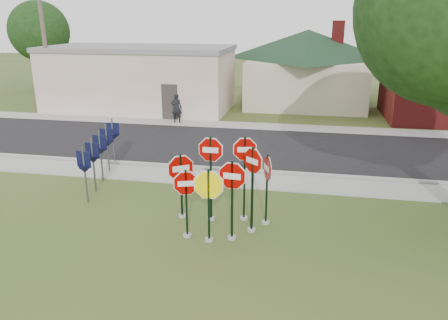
% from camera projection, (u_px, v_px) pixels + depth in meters
% --- Properties ---
extents(ground, '(120.00, 120.00, 0.00)m').
position_uv_depth(ground, '(216.00, 253.00, 11.73)').
color(ground, '#334D1D').
rests_on(ground, ground).
extents(sidewalk_near, '(60.00, 1.60, 0.06)m').
position_uv_depth(sidewalk_near, '(245.00, 180.00, 16.85)').
color(sidewalk_near, '#989990').
rests_on(sidewalk_near, ground).
extents(road, '(60.00, 7.00, 0.04)m').
position_uv_depth(road, '(258.00, 148.00, 21.05)').
color(road, black).
rests_on(road, ground).
extents(sidewalk_far, '(60.00, 1.60, 0.06)m').
position_uv_depth(sidewalk_far, '(267.00, 127.00, 25.06)').
color(sidewalk_far, '#989990').
rests_on(sidewalk_far, ground).
extents(curb, '(60.00, 0.20, 0.14)m').
position_uv_depth(curb, '(249.00, 171.00, 17.77)').
color(curb, '#989990').
rests_on(curb, ground).
extents(stop_sign_center, '(1.07, 0.24, 2.45)m').
position_uv_depth(stop_sign_center, '(232.00, 190.00, 12.02)').
color(stop_sign_center, gray).
rests_on(stop_sign_center, ground).
extents(stop_sign_yellow, '(1.14, 0.24, 2.27)m').
position_uv_depth(stop_sign_yellow, '(209.00, 196.00, 11.94)').
color(stop_sign_yellow, gray).
rests_on(stop_sign_yellow, ground).
extents(stop_sign_left, '(0.94, 0.32, 2.14)m').
position_uv_depth(stop_sign_left, '(186.00, 196.00, 12.22)').
color(stop_sign_left, gray).
rests_on(stop_sign_left, ground).
extents(stop_sign_right, '(0.79, 0.67, 2.70)m').
position_uv_depth(stop_sign_right, '(253.00, 178.00, 12.42)').
color(stop_sign_right, gray).
rests_on(stop_sign_right, ground).
extents(stop_sign_back_right, '(0.97, 0.24, 2.79)m').
position_uv_depth(stop_sign_back_right, '(245.00, 167.00, 13.16)').
color(stop_sign_back_right, gray).
rests_on(stop_sign_back_right, ground).
extents(stop_sign_back_left, '(1.04, 0.24, 2.80)m').
position_uv_depth(stop_sign_back_left, '(211.00, 167.00, 13.12)').
color(stop_sign_back_left, gray).
rests_on(stop_sign_back_left, ground).
extents(stop_sign_far_right, '(0.39, 0.98, 2.33)m').
position_uv_depth(stop_sign_far_right, '(267.00, 180.00, 12.98)').
color(stop_sign_far_right, gray).
rests_on(stop_sign_far_right, ground).
extents(stop_sign_far_left, '(0.97, 0.65, 2.21)m').
position_uv_depth(stop_sign_far_left, '(181.00, 178.00, 13.43)').
color(stop_sign_far_left, gray).
rests_on(stop_sign_far_left, ground).
extents(route_sign_row, '(1.43, 4.63, 2.00)m').
position_uv_depth(route_sign_row, '(101.00, 151.00, 16.51)').
color(route_sign_row, '#59595E').
rests_on(route_sign_row, ground).
extents(building_stucco, '(12.20, 6.20, 4.20)m').
position_uv_depth(building_stucco, '(140.00, 77.00, 29.45)').
color(building_stucco, silver).
rests_on(building_stucco, ground).
extents(building_house, '(11.60, 11.60, 6.20)m').
position_uv_depth(building_house, '(307.00, 52.00, 30.75)').
color(building_house, '#B7AC91').
rests_on(building_house, ground).
extents(utility_pole_near, '(2.20, 0.26, 9.50)m').
position_uv_depth(utility_pole_near, '(44.00, 35.00, 26.85)').
color(utility_pole_near, '#4F4035').
rests_on(utility_pole_near, ground).
extents(bg_tree_left, '(4.90, 4.90, 7.35)m').
position_uv_depth(bg_tree_left, '(39.00, 31.00, 36.16)').
color(bg_tree_left, black).
rests_on(bg_tree_left, ground).
extents(pedestrian, '(0.64, 0.43, 1.73)m').
position_uv_depth(pedestrian, '(177.00, 108.00, 25.71)').
color(pedestrian, black).
rests_on(pedestrian, sidewalk_far).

